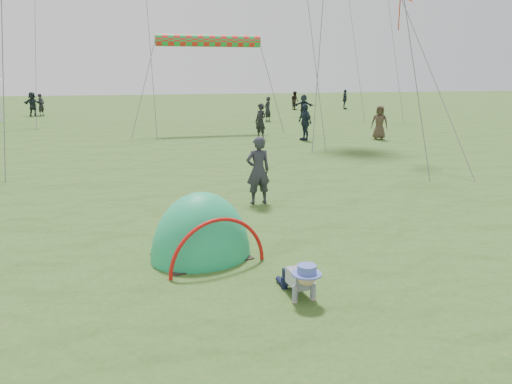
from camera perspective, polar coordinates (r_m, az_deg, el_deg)
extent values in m
plane|color=#2B5A1B|center=(7.77, 3.54, -10.82)|extent=(140.00, 140.00, 0.00)
ellipsoid|color=#1F9D73|center=(9.01, -6.24, -7.36)|extent=(2.17, 1.95, 2.35)
imported|color=#292933|center=(12.30, 0.24, 2.47)|extent=(0.64, 0.44, 1.68)
imported|color=black|center=(24.54, 0.53, 8.07)|extent=(0.69, 0.76, 1.74)
imported|color=black|center=(44.70, 4.46, 10.39)|extent=(0.74, 0.88, 1.60)
imported|color=#1E2831|center=(45.98, 10.12, 10.38)|extent=(0.78, 1.09, 1.71)
imported|color=black|center=(36.81, 5.46, 9.75)|extent=(1.56, 1.20, 1.65)
imported|color=black|center=(41.54, -23.34, 9.15)|extent=(0.65, 0.72, 1.65)
imported|color=#1F2B3A|center=(24.24, 5.60, 7.95)|extent=(0.63, 1.09, 1.75)
imported|color=#413326|center=(25.23, 13.93, 7.71)|extent=(0.96, 0.86, 1.64)
imported|color=#202930|center=(41.32, -24.17, 9.15)|extent=(1.72, 1.23, 1.80)
imported|color=black|center=(33.73, 1.33, 9.45)|extent=(0.70, 0.69, 1.63)
cylinder|color=red|center=(27.83, -5.45, 16.84)|extent=(5.60, 0.64, 0.64)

